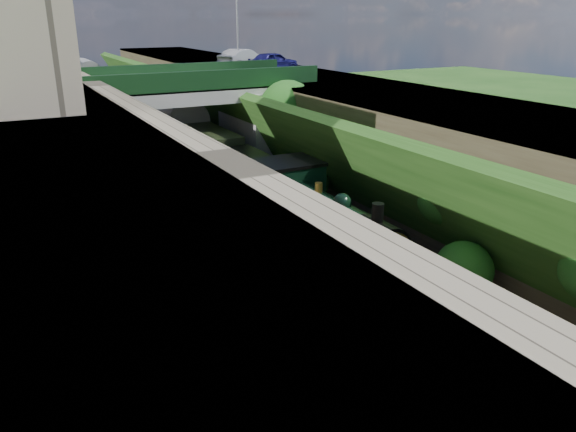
{
  "coord_description": "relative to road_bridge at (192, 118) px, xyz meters",
  "views": [
    {
      "loc": [
        -10.51,
        -10.75,
        10.33
      ],
      "look_at": [
        0.0,
        9.02,
        2.27
      ],
      "focal_mm": 35.0,
      "sensor_mm": 36.0,
      "label": 1
    }
  ],
  "objects": [
    {
      "name": "ground",
      "position": [
        -0.94,
        -24.0,
        -4.08
      ],
      "size": [
        160.0,
        160.0,
        0.0
      ],
      "primitive_type": "plane",
      "color": "#1E4714",
      "rests_on": "ground"
    },
    {
      "name": "trackbed",
      "position": [
        -0.94,
        -4.0,
        -3.98
      ],
      "size": [
        10.0,
        90.0,
        0.2
      ],
      "primitive_type": "cube",
      "color": "#473F38",
      "rests_on": "ground"
    },
    {
      "name": "retaining_wall",
      "position": [
        -6.44,
        -4.0,
        -0.58
      ],
      "size": [
        1.0,
        90.0,
        7.0
      ],
      "primitive_type": "cube",
      "color": "#756B56",
      "rests_on": "ground"
    },
    {
      "name": "street_plateau_left",
      "position": [
        -9.94,
        -4.0,
        -0.58
      ],
      "size": [
        6.0,
        90.0,
        7.0
      ],
      "primitive_type": "cube",
      "color": "#262628",
      "rests_on": "ground"
    },
    {
      "name": "street_plateau_right",
      "position": [
        8.56,
        -4.0,
        -0.95
      ],
      "size": [
        8.0,
        90.0,
        6.25
      ],
      "primitive_type": "cube",
      "color": "#262628",
      "rests_on": "ground"
    },
    {
      "name": "embankment_slope",
      "position": [
        3.96,
        -3.87,
        -1.47
      ],
      "size": [
        4.64,
        90.0,
        6.36
      ],
      "color": "#1E4714",
      "rests_on": "ground"
    },
    {
      "name": "track_left",
      "position": [
        -2.94,
        -4.0,
        -3.83
      ],
      "size": [
        2.5,
        90.0,
        0.2
      ],
      "color": "black",
      "rests_on": "trackbed"
    },
    {
      "name": "track_right",
      "position": [
        0.26,
        -4.0,
        -3.83
      ],
      "size": [
        2.5,
        90.0,
        0.2
      ],
      "color": "black",
      "rests_on": "trackbed"
    },
    {
      "name": "road_bridge",
      "position": [
        0.0,
        0.0,
        0.0
      ],
      "size": [
        16.0,
        6.4,
        7.25
      ],
      "color": "gray",
      "rests_on": "ground"
    },
    {
      "name": "building_near",
      "position": [
        -10.44,
        -10.0,
        4.92
      ],
      "size": [
        4.0,
        8.0,
        4.0
      ],
      "primitive_type": "cube",
      "color": "gray",
      "rests_on": "street_plateau_left"
    },
    {
      "name": "tree",
      "position": [
        4.97,
        -3.85,
        0.57
      ],
      "size": [
        3.6,
        3.8,
        6.6
      ],
      "color": "black",
      "rests_on": "ground"
    },
    {
      "name": "lamppost",
      "position": [
        6.6,
        7.49,
        5.49
      ],
      "size": [
        0.87,
        0.15,
        6.0
      ],
      "color": "gray",
      "rests_on": "street_plateau_right"
    },
    {
      "name": "car_blue",
      "position": [
        8.17,
        4.61,
        2.89
      ],
      "size": [
        4.54,
        2.93,
        1.44
      ],
      "primitive_type": "imported",
      "rotation": [
        0.0,
        0.0,
        1.89
      ],
      "color": "#151355",
      "rests_on": "street_plateau_right"
    },
    {
      "name": "car_silver",
      "position": [
        7.29,
        8.33,
        2.92
      ],
      "size": [
        4.74,
        3.48,
        1.49
      ],
      "primitive_type": "imported",
      "rotation": [
        0.0,
        0.0,
        2.05
      ],
      "color": "#98989C",
      "rests_on": "street_plateau_right"
    },
    {
      "name": "locomotive",
      "position": [
        0.26,
        -15.62,
        -2.18
      ],
      "size": [
        3.1,
        10.23,
        3.83
      ],
      "color": "black",
      "rests_on": "trackbed"
    },
    {
      "name": "tender",
      "position": [
        0.26,
        -8.26,
        -2.46
      ],
      "size": [
        2.7,
        6.0,
        3.05
      ],
      "color": "black",
      "rests_on": "trackbed"
    },
    {
      "name": "coach_front",
      "position": [
        0.26,
        4.34,
        -2.03
      ],
      "size": [
        2.9,
        18.0,
        3.7
      ],
      "color": "black",
      "rests_on": "trackbed"
    },
    {
      "name": "coach_middle",
      "position": [
        0.26,
        23.14,
        -2.03
      ],
      "size": [
        2.9,
        18.0,
        3.7
      ],
      "color": "black",
      "rests_on": "trackbed"
    },
    {
      "name": "coach_rear",
      "position": [
        0.26,
        41.94,
        -2.03
      ],
      "size": [
        2.9,
        18.0,
        3.7
      ],
      "color": "black",
      "rests_on": "trackbed"
    }
  ]
}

